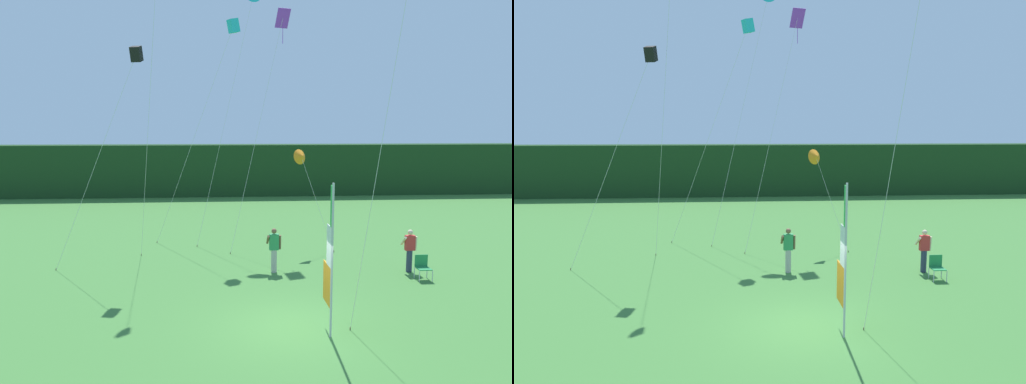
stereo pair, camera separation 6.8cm
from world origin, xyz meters
The scene contains 10 objects.
ground_plane centered at (0.00, 0.00, 0.00)m, with size 120.00×120.00×0.00m, color #3D7533.
distant_treeline centered at (0.00, 26.62, 2.01)m, with size 80.00×2.40×4.03m, color #193819.
banner_flag centered at (0.88, -0.44, 1.99)m, with size 0.06×1.03×4.15m.
person_near_banner centered at (5.21, 4.95, 0.88)m, with size 0.55×0.48×1.65m.
person_mid_field centered at (0.02, 5.29, 0.91)m, with size 0.55×0.48×1.71m.
folding_chair centered at (5.34, 3.99, 0.51)m, with size 0.51×0.51×0.89m.
kite_orange_delta_1 centered at (1.63, 8.92, 4.19)m, with size 1.78×1.21×4.57m.
kite_black_box_3 centered at (-5.14, 6.34, 8.18)m, with size 3.56×0.58×8.58m.
kite_cyan_box_4 centered at (-1.38, 10.04, 9.94)m, with size 4.04×0.72×10.36m.
kite_purple_diamond_5 centered at (0.85, 10.83, 9.90)m, with size 3.00×3.21×11.00m.
Camera 2 is at (-1.97, -13.34, 5.65)m, focal length 35.26 mm.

